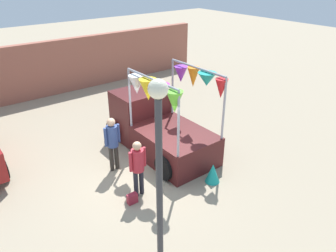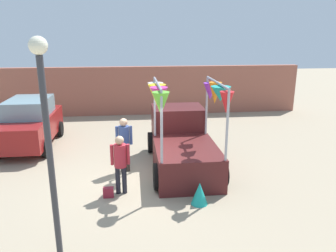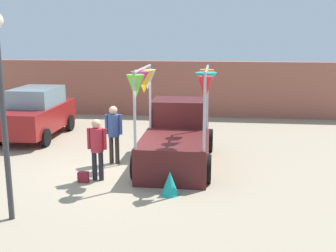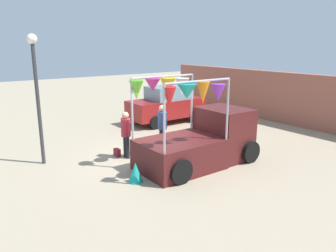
# 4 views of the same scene
# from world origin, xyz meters

# --- Properties ---
(ground_plane) EXTENTS (60.00, 60.00, 0.00)m
(ground_plane) POSITION_xyz_m (0.00, 0.00, 0.00)
(ground_plane) COLOR gray
(vendor_truck) EXTENTS (2.48, 4.10, 2.98)m
(vendor_truck) POSITION_xyz_m (1.38, 1.14, 0.91)
(vendor_truck) COLOR #4C1919
(vendor_truck) RESTS_ON ground
(person_customer) EXTENTS (0.53, 0.34, 1.68)m
(person_customer) POSITION_xyz_m (-0.59, -0.72, 1.02)
(person_customer) COLOR black
(person_customer) RESTS_ON ground
(person_vendor) EXTENTS (0.53, 0.34, 1.77)m
(person_vendor) POSITION_xyz_m (-0.50, 0.80, 1.08)
(person_vendor) COLOR #2D2823
(person_vendor) RESTS_ON ground
(handbag) EXTENTS (0.28, 0.16, 0.28)m
(handbag) POSITION_xyz_m (-0.94, -0.92, 0.14)
(handbag) COLOR maroon
(handbag) RESTS_ON ground
(street_lamp) EXTENTS (0.32, 0.32, 4.30)m
(street_lamp) POSITION_xyz_m (-1.75, -3.30, 2.77)
(street_lamp) COLOR #333338
(street_lamp) RESTS_ON ground
(brick_boundary_wall) EXTENTS (18.00, 0.36, 2.60)m
(brick_boundary_wall) POSITION_xyz_m (0.00, 8.54, 1.30)
(brick_boundary_wall) COLOR #9E5947
(brick_boundary_wall) RESTS_ON ground
(folded_kite_bundle_teal) EXTENTS (0.58, 0.58, 0.60)m
(folded_kite_bundle_teal) POSITION_xyz_m (1.46, -1.55, 0.30)
(folded_kite_bundle_teal) COLOR teal
(folded_kite_bundle_teal) RESTS_ON ground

